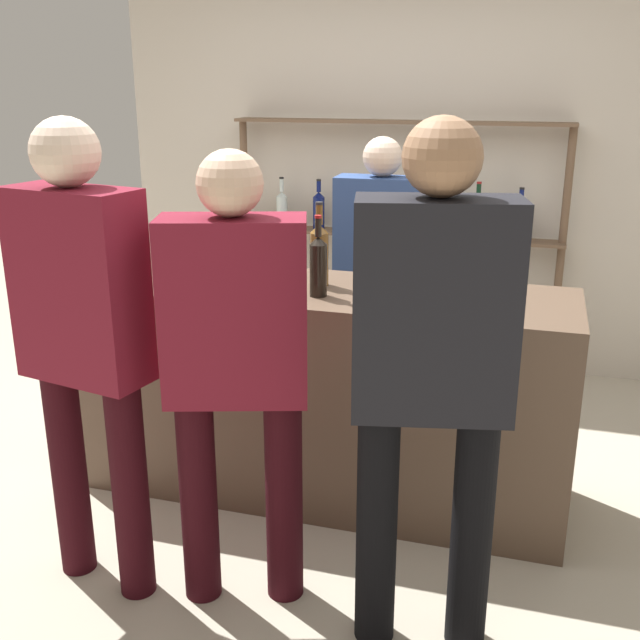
% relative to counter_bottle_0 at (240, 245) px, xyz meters
% --- Properties ---
extents(ground_plane, '(16.00, 16.00, 0.00)m').
position_rel_counter_bottle_0_xyz_m(ground_plane, '(0.44, -0.16, -1.13)').
color(ground_plane, '#B2A893').
extents(bar_counter, '(2.24, 0.66, 1.00)m').
position_rel_counter_bottle_0_xyz_m(bar_counter, '(0.44, -0.16, -0.63)').
color(bar_counter, brown).
rests_on(bar_counter, ground_plane).
extents(back_wall, '(3.84, 0.12, 2.80)m').
position_rel_counter_bottle_0_xyz_m(back_wall, '(0.44, 1.77, 0.27)').
color(back_wall, beige).
rests_on(back_wall, ground_plane).
extents(back_shelf, '(2.16, 0.18, 1.63)m').
position_rel_counter_bottle_0_xyz_m(back_shelf, '(0.45, 1.59, -0.04)').
color(back_shelf, brown).
rests_on(back_shelf, ground_plane).
extents(counter_bottle_0, '(0.09, 0.09, 0.35)m').
position_rel_counter_bottle_0_xyz_m(counter_bottle_0, '(0.00, 0.00, 0.00)').
color(counter_bottle_0, black).
rests_on(counter_bottle_0, bar_counter).
extents(counter_bottle_1, '(0.08, 0.08, 0.37)m').
position_rel_counter_bottle_0_xyz_m(counter_bottle_1, '(0.43, -0.12, 0.01)').
color(counter_bottle_1, brown).
rests_on(counter_bottle_1, bar_counter).
extents(counter_bottle_2, '(0.08, 0.08, 0.32)m').
position_rel_counter_bottle_0_xyz_m(counter_bottle_2, '(-0.08, -0.35, -0.01)').
color(counter_bottle_2, brown).
rests_on(counter_bottle_2, bar_counter).
extents(counter_bottle_3, '(0.07, 0.07, 0.35)m').
position_rel_counter_bottle_0_xyz_m(counter_bottle_3, '(0.47, -0.29, 0.00)').
color(counter_bottle_3, black).
rests_on(counter_bottle_3, bar_counter).
extents(wine_glass, '(0.07, 0.07, 0.16)m').
position_rel_counter_bottle_0_xyz_m(wine_glass, '(0.18, -0.28, -0.01)').
color(wine_glass, silver).
rests_on(wine_glass, bar_counter).
extents(cork_jar, '(0.12, 0.12, 0.13)m').
position_rel_counter_bottle_0_xyz_m(cork_jar, '(0.88, -0.10, -0.07)').
color(cork_jar, silver).
rests_on(cork_jar, bar_counter).
extents(customer_right, '(0.53, 0.32, 1.79)m').
position_rel_counter_bottle_0_xyz_m(customer_right, '(1.07, -1.04, -0.09)').
color(customer_right, black).
rests_on(customer_right, ground_plane).
extents(customer_left, '(0.51, 0.30, 1.77)m').
position_rel_counter_bottle_0_xyz_m(customer_left, '(-0.16, -1.07, -0.09)').
color(customer_left, black).
rests_on(customer_left, ground_plane).
extents(customer_center, '(0.53, 0.35, 1.67)m').
position_rel_counter_bottle_0_xyz_m(customer_center, '(0.39, -1.00, -0.16)').
color(customer_center, black).
rests_on(customer_center, ground_plane).
extents(server_behind_counter, '(0.49, 0.23, 1.60)m').
position_rel_counter_bottle_0_xyz_m(server_behind_counter, '(0.53, 0.69, -0.21)').
color(server_behind_counter, '#121C33').
rests_on(server_behind_counter, ground_plane).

